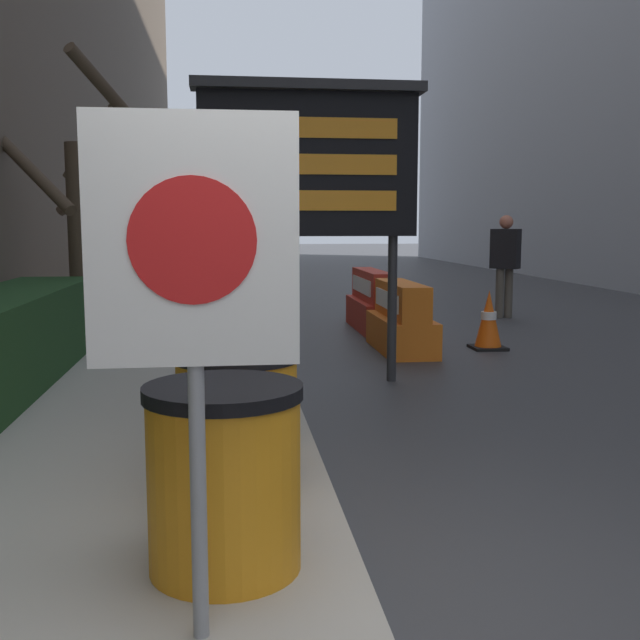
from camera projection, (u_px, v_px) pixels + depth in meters
bare_tree at (86, 210)px, 9.74m from camera, size 2.23×2.61×3.56m
barrel_drum_foreground at (224, 477)px, 3.33m from camera, size 0.71×0.71×0.84m
barrel_drum_middle at (237, 422)px, 4.24m from camera, size 0.71×0.71×0.84m
barrel_drum_back at (244, 387)px, 5.15m from camera, size 0.71×0.71×0.84m
warning_sign at (193, 275)px, 2.62m from camera, size 0.74×0.08×1.93m
message_board at (308, 163)px, 7.65m from camera, size 2.36×0.36×3.10m
jersey_barrier_orange_near at (401, 321)px, 9.91m from camera, size 0.64×1.67×0.91m
jersey_barrier_red_striped at (372, 303)px, 11.94m from camera, size 0.53×1.89×0.95m
traffic_cone_near at (489, 320)px, 10.05m from camera, size 0.45×0.45×0.80m
traffic_light_near_curb at (286, 169)px, 16.72m from camera, size 0.28×0.44×4.01m
pedestrian_worker at (505, 258)px, 13.32m from camera, size 0.55×0.53×1.83m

